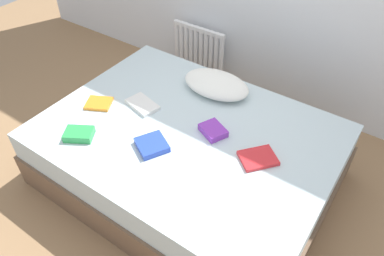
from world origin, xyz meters
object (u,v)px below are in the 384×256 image
Objects in this scene: textbook_red at (258,158)px; textbook_green at (79,134)px; radiator at (198,48)px; textbook_purple at (213,130)px; textbook_white at (142,105)px; bed at (188,155)px; pillow at (216,84)px; textbook_orange at (99,103)px; textbook_blue at (152,145)px.

textbook_green is at bearing 154.35° from textbook_red.
radiator reaches higher than textbook_purple.
textbook_red is 1.28× the size of textbook_purple.
textbook_red is at bearing -43.62° from radiator.
textbook_white is at bearing -150.63° from textbook_purple.
textbook_white is (0.29, -1.18, 0.18)m from radiator.
pillow is (-0.08, 0.50, 0.31)m from bed.
pillow is at bearing 144.17° from textbook_purple.
textbook_white is 0.32m from textbook_orange.
textbook_orange is at bearing -168.19° from bed.
textbook_purple is 0.89m from textbook_orange.
textbook_green is at bearing -118.13° from textbook_purple.
textbook_blue is 0.68m from textbook_red.
textbook_green is at bearing -116.15° from pillow.
bed is at bearing 10.42° from textbook_white.
pillow reaches higher than textbook_purple.
pillow reaches higher than radiator.
textbook_purple is (-0.36, 0.05, 0.01)m from textbook_red.
textbook_white reaches higher than textbook_orange.
textbook_orange is at bearing 137.67° from textbook_red.
bed is 1.40m from radiator.
bed is 8.16× the size of textbook_white.
radiator is at bearing 86.12° from textbook_red.
textbook_green is at bearing -84.52° from radiator.
textbook_red is at bearing 54.55° from textbook_blue.
radiator is 1.44m from textbook_purple.
radiator is at bearing 117.50° from textbook_white.
radiator reaches higher than textbook_blue.
textbook_purple reaches higher than textbook_white.
textbook_white is at bearing 4.63° from textbook_orange.
bed is 11.53× the size of textbook_purple.
radiator is at bearing 63.64° from textbook_orange.
textbook_red is at bearing 13.61° from textbook_white.
radiator is 3.06× the size of textbook_blue.
pillow is 2.82× the size of textbook_blue.
textbook_green is at bearing -139.82° from bed.
textbook_white is (-0.42, 0.02, 0.27)m from bed.
textbook_red is at bearing -19.03° from textbook_orange.
radiator is 0.97m from pillow.
textbook_blue is at bearing -67.11° from radiator.
textbook_green is (-0.13, -0.49, 0.01)m from textbook_white.
textbook_purple is at bearing -12.79° from textbook_orange.
textbook_purple is 0.96× the size of textbook_orange.
textbook_blue is at bearing -38.41° from textbook_orange.
radiator is 3.13× the size of textbook_green.
bed is 0.76m from textbook_orange.
pillow reaches higher than bed.
textbook_purple is (0.87, -1.13, 0.19)m from radiator.
pillow is 0.89m from textbook_orange.
bed is 10.85× the size of textbook_green.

